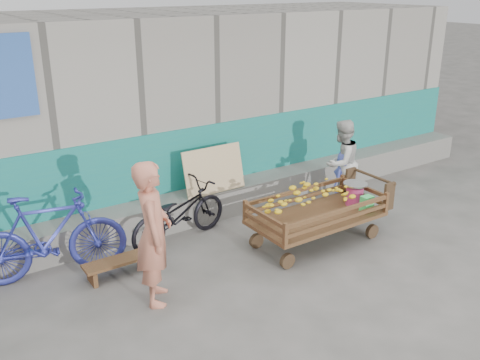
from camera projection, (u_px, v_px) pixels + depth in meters
ground at (290, 288)px, 6.43m from camera, size 80.00×80.00×0.00m
building_wall at (142, 107)px, 9.06m from camera, size 12.00×3.50×3.00m
banana_cart at (315, 205)px, 7.32m from camera, size 2.04×0.93×0.87m
bench at (120, 263)px, 6.66m from camera, size 0.91×0.27×0.23m
vendor_man at (153, 233)px, 5.92m from camera, size 0.63×0.73×1.69m
woman at (341, 163)px, 8.64m from camera, size 0.77×0.65×1.42m
child at (343, 178)px, 8.67m from camera, size 0.51×0.39×0.92m
bicycle_dark at (179, 213)px, 7.46m from camera, size 1.69×0.87×0.85m
bicycle_blue at (49, 237)px, 6.48m from camera, size 1.93×0.92×1.12m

